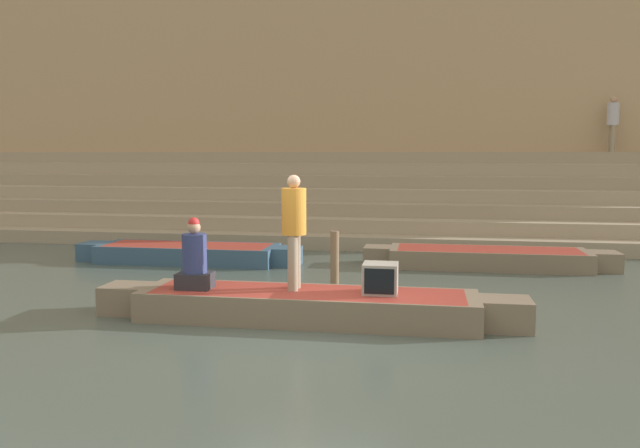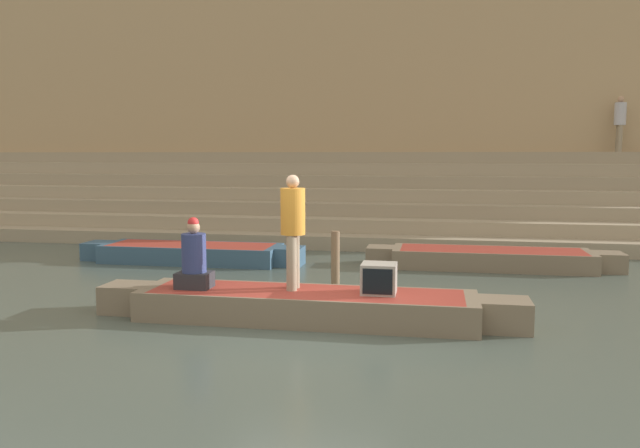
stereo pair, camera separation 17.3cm
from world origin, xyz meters
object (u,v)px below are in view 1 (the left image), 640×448
(moored_boat_distant, at_px, (488,258))
(mooring_post, at_px, (335,262))
(person_standing, at_px, (294,224))
(tv_set, at_px, (380,278))
(rowboat_main, at_px, (307,305))
(person_on_steps, at_px, (613,120))
(person_rowing, at_px, (195,261))
(moored_boat_shore, at_px, (188,253))

(moored_boat_distant, distance_m, mooring_post, 4.29)
(person_standing, xyz_separation_m, tv_set, (1.33, -0.06, -0.78))
(rowboat_main, relative_size, person_on_steps, 3.81)
(tv_set, height_order, moored_boat_distant, tv_set)
(person_rowing, relative_size, moored_boat_shore, 0.21)
(person_standing, xyz_separation_m, mooring_post, (0.35, 1.92, -0.90))
(tv_set, distance_m, moored_boat_distant, 5.43)
(rowboat_main, xyz_separation_m, person_on_steps, (7.54, 11.96, 3.36))
(tv_set, distance_m, moored_boat_shore, 6.62)
(rowboat_main, xyz_separation_m, moored_boat_shore, (-3.70, 4.57, -0.02))
(person_rowing, distance_m, moored_boat_distant, 7.14)
(rowboat_main, bearing_deg, person_standing, 151.05)
(person_rowing, bearing_deg, moored_boat_shore, 106.24)
(mooring_post, xyz_separation_m, person_on_steps, (7.40, 9.91, 3.03))
(tv_set, bearing_deg, rowboat_main, -179.20)
(tv_set, height_order, person_on_steps, person_on_steps)
(person_rowing, xyz_separation_m, moored_boat_distant, (4.92, 5.13, -0.66))
(rowboat_main, bearing_deg, mooring_post, 85.89)
(person_standing, height_order, moored_boat_shore, person_standing)
(moored_boat_distant, bearing_deg, person_on_steps, 62.69)
(person_on_steps, bearing_deg, person_rowing, -109.84)
(person_rowing, relative_size, mooring_post, 0.99)
(tv_set, relative_size, moored_boat_shore, 0.10)
(person_standing, relative_size, mooring_post, 1.57)
(person_standing, distance_m, tv_set, 1.55)
(moored_boat_shore, relative_size, mooring_post, 4.74)
(mooring_post, height_order, person_on_steps, person_on_steps)
(person_rowing, bearing_deg, person_standing, 0.73)
(moored_boat_shore, relative_size, person_on_steps, 3.09)
(rowboat_main, height_order, person_rowing, person_rowing)
(person_on_steps, bearing_deg, mooring_post, -108.92)
(person_on_steps, bearing_deg, rowboat_main, -104.39)
(mooring_post, bearing_deg, person_rowing, -131.68)
(moored_boat_distant, xyz_separation_m, person_on_steps, (4.37, 6.90, 3.37))
(rowboat_main, bearing_deg, person_on_steps, 57.35)
(tv_set, bearing_deg, moored_boat_shore, 134.73)
(person_on_steps, bearing_deg, moored_boat_distant, -104.55)
(tv_set, xyz_separation_m, mooring_post, (-0.98, 1.99, -0.11))
(person_rowing, relative_size, moored_boat_distant, 0.20)
(tv_set, xyz_separation_m, moored_boat_distant, (2.05, 5.00, -0.45))
(person_standing, bearing_deg, moored_boat_distant, 64.23)
(person_standing, xyz_separation_m, moored_boat_shore, (-3.48, 4.45, -1.24))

